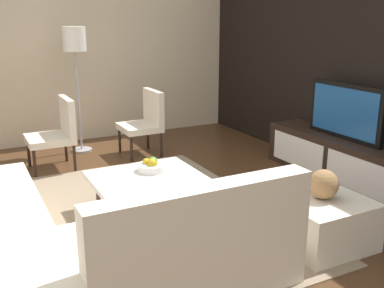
% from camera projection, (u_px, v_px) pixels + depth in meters
% --- Properties ---
extents(ground_plane, '(14.00, 14.00, 0.00)m').
position_uv_depth(ground_plane, '(144.00, 222.00, 4.11)').
color(ground_plane, '#4C301C').
extents(feature_wall_back, '(6.40, 0.12, 2.80)m').
position_uv_depth(feature_wall_back, '(371.00, 56.00, 4.92)').
color(feature_wall_back, black).
rests_on(feature_wall_back, ground).
extents(side_wall_left, '(0.12, 5.20, 2.80)m').
position_uv_depth(side_wall_left, '(73.00, 46.00, 6.55)').
color(side_wall_left, beige).
rests_on(side_wall_left, ground).
extents(area_rug, '(3.17, 2.44, 0.01)m').
position_uv_depth(area_rug, '(140.00, 218.00, 4.19)').
color(area_rug, gray).
rests_on(area_rug, ground).
extents(media_console, '(2.05, 0.48, 0.50)m').
position_uv_depth(media_console, '(341.00, 160.00, 5.10)').
color(media_console, black).
rests_on(media_console, ground).
extents(television, '(1.03, 0.06, 0.62)m').
position_uv_depth(television, '(345.00, 111.00, 4.95)').
color(television, black).
rests_on(television, media_console).
extents(sectional_couch, '(2.46, 2.37, 0.83)m').
position_uv_depth(sectional_couch, '(55.00, 240.00, 3.19)').
color(sectional_couch, beige).
rests_on(sectional_couch, ground).
extents(coffee_table, '(0.98, 1.00, 0.38)m').
position_uv_depth(coffee_table, '(150.00, 196.00, 4.18)').
color(coffee_table, black).
rests_on(coffee_table, ground).
extents(accent_chair_near, '(0.56, 0.54, 0.87)m').
position_uv_depth(accent_chair_near, '(57.00, 130.00, 5.47)').
color(accent_chair_near, black).
rests_on(accent_chair_near, ground).
extents(floor_lamp, '(0.30, 0.30, 1.69)m').
position_uv_depth(floor_lamp, '(75.00, 48.00, 5.93)').
color(floor_lamp, '#A5A5AA').
rests_on(floor_lamp, ground).
extents(ottoman, '(0.70, 0.70, 0.40)m').
position_uv_depth(ottoman, '(320.00, 221.00, 3.68)').
color(ottoman, beige).
rests_on(ottoman, ground).
extents(fruit_bowl, '(0.28, 0.28, 0.14)m').
position_uv_depth(fruit_bowl, '(152.00, 166.00, 4.32)').
color(fruit_bowl, silver).
rests_on(fruit_bowl, coffee_table).
extents(accent_chair_far, '(0.55, 0.50, 0.87)m').
position_uv_depth(accent_chair_far, '(146.00, 119.00, 6.05)').
color(accent_chair_far, black).
rests_on(accent_chair_far, ground).
extents(decorative_ball, '(0.24, 0.24, 0.24)m').
position_uv_depth(decorative_ball, '(323.00, 184.00, 3.59)').
color(decorative_ball, '#997247').
rests_on(decorative_ball, ottoman).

